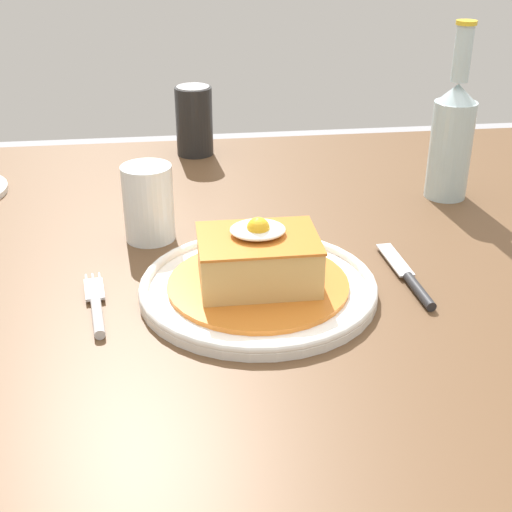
% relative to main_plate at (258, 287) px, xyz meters
% --- Properties ---
extents(dining_table, '(1.49, 0.99, 0.76)m').
position_rel_main_plate_xyz_m(dining_table, '(0.03, 0.11, -0.10)').
color(dining_table, brown).
rests_on(dining_table, ground_plane).
extents(main_plate, '(0.28, 0.28, 0.02)m').
position_rel_main_plate_xyz_m(main_plate, '(0.00, 0.00, 0.00)').
color(main_plate, white).
rests_on(main_plate, dining_table).
extents(sandwich_meal, '(0.21, 0.21, 0.09)m').
position_rel_main_plate_xyz_m(sandwich_meal, '(0.00, 0.00, 0.03)').
color(sandwich_meal, '#C66B23').
rests_on(sandwich_meal, main_plate).
extents(fork, '(0.03, 0.14, 0.01)m').
position_rel_main_plate_xyz_m(fork, '(-0.19, -0.02, -0.00)').
color(fork, silver).
rests_on(fork, dining_table).
extents(knife, '(0.02, 0.17, 0.01)m').
position_rel_main_plate_xyz_m(knife, '(0.19, -0.01, -0.00)').
color(knife, '#262628').
rests_on(knife, dining_table).
extents(soda_can, '(0.07, 0.07, 0.12)m').
position_rel_main_plate_xyz_m(soda_can, '(-0.05, 0.52, 0.05)').
color(soda_can, black).
rests_on(soda_can, dining_table).
extents(beer_bottle_clear, '(0.06, 0.06, 0.27)m').
position_rel_main_plate_xyz_m(beer_bottle_clear, '(0.33, 0.27, 0.09)').
color(beer_bottle_clear, '#ADC6CC').
rests_on(beer_bottle_clear, dining_table).
extents(drinking_glass, '(0.07, 0.07, 0.10)m').
position_rel_main_plate_xyz_m(drinking_glass, '(-0.13, 0.17, 0.04)').
color(drinking_glass, gold).
rests_on(drinking_glass, dining_table).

